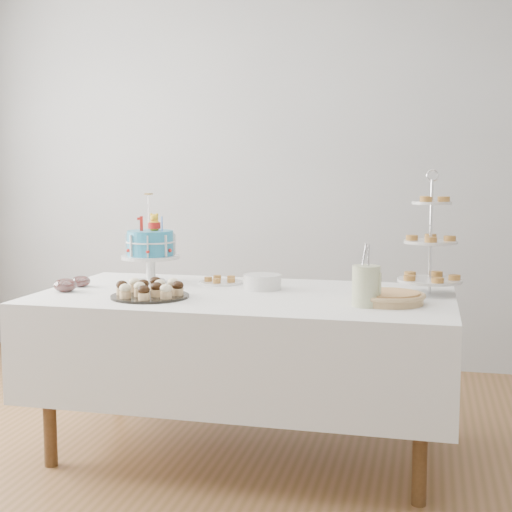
% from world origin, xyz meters
% --- Properties ---
extents(floor, '(5.00, 5.00, 0.00)m').
position_xyz_m(floor, '(0.00, 0.00, 0.00)').
color(floor, brown).
rests_on(floor, ground).
extents(walls, '(5.04, 4.04, 2.70)m').
position_xyz_m(walls, '(0.00, 0.00, 1.35)').
color(walls, '#95989A').
rests_on(walls, floor).
extents(table, '(1.92, 1.02, 0.77)m').
position_xyz_m(table, '(0.00, 0.30, 0.54)').
color(table, silver).
rests_on(table, floor).
extents(birthday_cake, '(0.30, 0.30, 0.46)m').
position_xyz_m(birthday_cake, '(-0.55, 0.51, 0.89)').
color(birthday_cake, silver).
rests_on(birthday_cake, table).
extents(cupcake_tray, '(0.35, 0.35, 0.08)m').
position_xyz_m(cupcake_tray, '(-0.39, 0.09, 0.81)').
color(cupcake_tray, black).
rests_on(cupcake_tray, table).
extents(pie, '(0.32, 0.32, 0.05)m').
position_xyz_m(pie, '(0.67, 0.20, 0.80)').
color(pie, tan).
rests_on(pie, table).
extents(tiered_stand, '(0.30, 0.30, 0.58)m').
position_xyz_m(tiered_stand, '(0.84, 0.49, 1.01)').
color(tiered_stand, silver).
rests_on(tiered_stand, table).
extents(plate_stack, '(0.18, 0.18, 0.07)m').
position_xyz_m(plate_stack, '(0.05, 0.44, 0.81)').
color(plate_stack, silver).
rests_on(plate_stack, table).
extents(pastry_plate, '(0.22, 0.22, 0.03)m').
position_xyz_m(pastry_plate, '(-0.20, 0.57, 0.78)').
color(pastry_plate, silver).
rests_on(pastry_plate, table).
extents(jam_bowl_a, '(0.11, 0.11, 0.07)m').
position_xyz_m(jam_bowl_a, '(-0.84, 0.14, 0.80)').
color(jam_bowl_a, silver).
rests_on(jam_bowl_a, table).
extents(jam_bowl_b, '(0.09, 0.09, 0.06)m').
position_xyz_m(jam_bowl_b, '(-0.84, 0.30, 0.80)').
color(jam_bowl_b, silver).
rests_on(jam_bowl_b, table).
extents(utensil_pitcher, '(0.12, 0.12, 0.26)m').
position_xyz_m(utensil_pitcher, '(0.58, 0.11, 0.86)').
color(utensil_pitcher, beige).
rests_on(utensil_pitcher, table).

